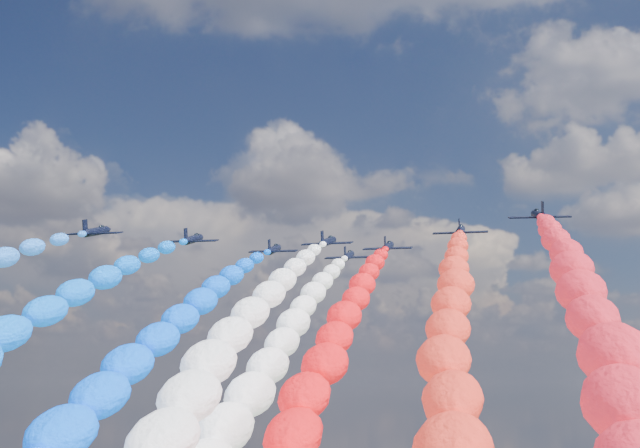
# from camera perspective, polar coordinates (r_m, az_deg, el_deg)

# --- Properties ---
(jet_0) EXTENTS (8.91, 12.07, 5.31)m
(jet_0) POSITION_cam_1_polar(r_m,az_deg,el_deg) (142.15, -14.66, -0.49)
(jet_0) COLOR black
(jet_1) EXTENTS (9.10, 12.21, 5.31)m
(jet_1) POSITION_cam_1_polar(r_m,az_deg,el_deg) (146.57, -8.43, -1.01)
(jet_1) COLOR black
(trail_1) EXTENTS (5.82, 100.96, 42.90)m
(trail_1) POSITION_cam_1_polar(r_m,az_deg,el_deg) (96.80, -18.94, -7.50)
(trail_1) COLOR blue
(jet_2) EXTENTS (9.19, 12.27, 5.31)m
(jet_2) POSITION_cam_1_polar(r_m,az_deg,el_deg) (156.40, -3.09, -1.70)
(jet_2) COLOR black
(trail_2) EXTENTS (5.82, 100.96, 42.90)m
(trail_2) POSITION_cam_1_polar(r_m,az_deg,el_deg) (104.55, -10.06, -8.08)
(trail_2) COLOR #0453FB
(jet_3) EXTENTS (9.28, 12.34, 5.31)m
(jet_3) POSITION_cam_1_polar(r_m,az_deg,el_deg) (147.47, 0.53, -1.18)
(jet_3) COLOR black
(trail_3) EXTENTS (5.82, 100.96, 42.90)m
(trail_3) POSITION_cam_1_polar(r_m,az_deg,el_deg) (94.53, -5.09, -7.96)
(trail_3) COLOR white
(jet_4) EXTENTS (8.75, 11.96, 5.31)m
(jet_4) POSITION_cam_1_polar(r_m,az_deg,el_deg) (164.09, 1.89, -2.13)
(jet_4) COLOR black
(trail_4) EXTENTS (5.82, 100.96, 42.90)m
(trail_4) POSITION_cam_1_polar(r_m,az_deg,el_deg) (110.97, -2.21, -8.36)
(trail_4) COLOR white
(jet_5) EXTENTS (8.83, 12.02, 5.31)m
(jet_5) POSITION_cam_1_polar(r_m,az_deg,el_deg) (153.34, 4.54, -1.51)
(jet_5) COLOR black
(trail_5) EXTENTS (5.82, 100.96, 42.90)m
(trail_5) POSITION_cam_1_polar(r_m,az_deg,el_deg) (99.65, 1.44, -8.13)
(trail_5) COLOR red
(jet_6) EXTENTS (8.88, 12.06, 5.31)m
(jet_6) POSITION_cam_1_polar(r_m,az_deg,el_deg) (138.58, 9.32, -0.44)
(jet_6) COLOR black
(trail_6) EXTENTS (5.82, 100.96, 42.90)m
(trail_6) POSITION_cam_1_polar(r_m,az_deg,el_deg) (84.28, 8.80, -7.58)
(trail_6) COLOR red
(jet_7) EXTENTS (9.45, 12.46, 5.31)m
(jet_7) POSITION_cam_1_polar(r_m,az_deg,el_deg) (128.04, 14.33, 0.57)
(jet_7) COLOR black
(trail_7) EXTENTS (5.82, 100.96, 42.90)m
(trail_7) POSITION_cam_1_polar(r_m,az_deg,el_deg) (73.77, 17.50, -6.83)
(trail_7) COLOR red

